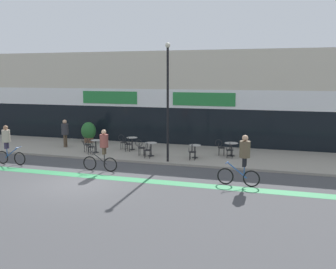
# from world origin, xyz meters

# --- Properties ---
(ground_plane) EXTENTS (120.00, 120.00, 0.00)m
(ground_plane) POSITION_xyz_m (0.00, 0.00, 0.00)
(ground_plane) COLOR #424244
(sidewalk_slab) EXTENTS (40.00, 5.50, 0.12)m
(sidewalk_slab) POSITION_xyz_m (0.00, 7.25, 0.06)
(sidewalk_slab) COLOR gray
(sidewalk_slab) RESTS_ON ground
(storefront_facade) EXTENTS (40.00, 4.06, 6.20)m
(storefront_facade) POSITION_xyz_m (0.00, 11.97, 3.08)
(storefront_facade) COLOR beige
(storefront_facade) RESTS_ON ground
(bike_lane_stripe) EXTENTS (36.00, 0.70, 0.01)m
(bike_lane_stripe) POSITION_xyz_m (0.00, 1.27, 0.00)
(bike_lane_stripe) COLOR #2D844C
(bike_lane_stripe) RESTS_ON ground
(bistro_table_0) EXTENTS (0.61, 0.61, 0.74)m
(bistro_table_0) POSITION_xyz_m (-2.25, 5.88, 0.64)
(bistro_table_0) COLOR black
(bistro_table_0) RESTS_ON sidewalk_slab
(bistro_table_1) EXTENTS (0.65, 0.65, 0.76)m
(bistro_table_1) POSITION_xyz_m (-0.56, 7.35, 0.66)
(bistro_table_1) COLOR black
(bistro_table_1) RESTS_ON sidewalk_slab
(bistro_table_2) EXTENTS (0.67, 0.67, 0.76)m
(bistro_table_2) POSITION_xyz_m (1.19, 5.91, 0.66)
(bistro_table_2) COLOR black
(bistro_table_2) RESTS_ON sidewalk_slab
(bistro_table_3) EXTENTS (0.65, 0.65, 0.72)m
(bistro_table_3) POSITION_xyz_m (3.67, 6.16, 0.63)
(bistro_table_3) COLOR black
(bistro_table_3) RESTS_ON sidewalk_slab
(bistro_table_4) EXTENTS (0.75, 0.75, 0.74)m
(bistro_table_4) POSITION_xyz_m (5.50, 7.29, 0.66)
(bistro_table_4) COLOR black
(bistro_table_4) RESTS_ON sidewalk_slab
(cafe_chair_0_near) EXTENTS (0.43, 0.59, 0.90)m
(cafe_chair_0_near) POSITION_xyz_m (-2.24, 5.25, 0.64)
(cafe_chair_0_near) COLOR black
(cafe_chair_0_near) RESTS_ON sidewalk_slab
(cafe_chair_0_side) EXTENTS (0.58, 0.41, 0.90)m
(cafe_chair_0_side) POSITION_xyz_m (-2.87, 5.88, 0.64)
(cafe_chair_0_side) COLOR black
(cafe_chair_0_side) RESTS_ON sidewalk_slab
(cafe_chair_1_near) EXTENTS (0.44, 0.59, 0.90)m
(cafe_chair_1_near) POSITION_xyz_m (-0.57, 6.72, 0.64)
(cafe_chair_1_near) COLOR black
(cafe_chair_1_near) RESTS_ON sidewalk_slab
(cafe_chair_1_side) EXTENTS (0.58, 0.41, 0.90)m
(cafe_chair_1_side) POSITION_xyz_m (-1.18, 7.35, 0.64)
(cafe_chair_1_side) COLOR black
(cafe_chair_1_side) RESTS_ON sidewalk_slab
(cafe_chair_2_near) EXTENTS (0.45, 0.60, 0.90)m
(cafe_chair_2_near) POSITION_xyz_m (1.20, 5.29, 0.64)
(cafe_chair_2_near) COLOR black
(cafe_chair_2_near) RESTS_ON sidewalk_slab
(cafe_chair_2_side) EXTENTS (0.60, 0.45, 0.90)m
(cafe_chair_2_side) POSITION_xyz_m (0.56, 5.90, 0.64)
(cafe_chair_2_side) COLOR black
(cafe_chair_2_side) RESTS_ON sidewalk_slab
(cafe_chair_3_near) EXTENTS (0.43, 0.59, 0.90)m
(cafe_chair_3_near) POSITION_xyz_m (3.68, 5.53, 0.64)
(cafe_chair_3_near) COLOR black
(cafe_chair_3_near) RESTS_ON sidewalk_slab
(cafe_chair_4_near) EXTENTS (0.45, 0.60, 0.90)m
(cafe_chair_4_near) POSITION_xyz_m (5.51, 6.67, 0.64)
(cafe_chair_4_near) COLOR black
(cafe_chair_4_near) RESTS_ON sidewalk_slab
(cafe_chair_4_side) EXTENTS (0.59, 0.44, 0.90)m
(cafe_chair_4_side) POSITION_xyz_m (4.88, 7.28, 0.64)
(cafe_chair_4_side) COLOR black
(cafe_chair_4_side) RESTS_ON sidewalk_slab
(planter_pot) EXTENTS (0.99, 0.99, 1.37)m
(planter_pot) POSITION_xyz_m (-4.40, 8.94, 0.84)
(planter_pot) COLOR brown
(planter_pot) RESTS_ON sidewalk_slab
(lamp_post) EXTENTS (0.26, 0.26, 6.15)m
(lamp_post) POSITION_xyz_m (2.51, 4.87, 3.61)
(lamp_post) COLOR black
(lamp_post) RESTS_ON sidewalk_slab
(cyclist_0) EXTENTS (1.80, 0.48, 2.05)m
(cyclist_0) POSITION_xyz_m (0.02, 2.33, 1.14)
(cyclist_0) COLOR black
(cyclist_0) RESTS_ON ground
(cyclist_1) EXTENTS (1.77, 0.48, 2.05)m
(cyclist_1) POSITION_xyz_m (-5.41, 2.19, 1.16)
(cyclist_1) COLOR black
(cyclist_1) RESTS_ON ground
(cyclist_2) EXTENTS (1.82, 0.53, 2.19)m
(cyclist_2) POSITION_xyz_m (6.80, 1.75, 1.26)
(cyclist_2) COLOR black
(cyclist_2) RESTS_ON ground
(pedestrian_near_end) EXTENTS (0.48, 0.48, 1.74)m
(pedestrian_near_end) POSITION_xyz_m (-4.95, 6.93, 1.15)
(pedestrian_near_end) COLOR #4C3D2D
(pedestrian_near_end) RESTS_ON sidewalk_slab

